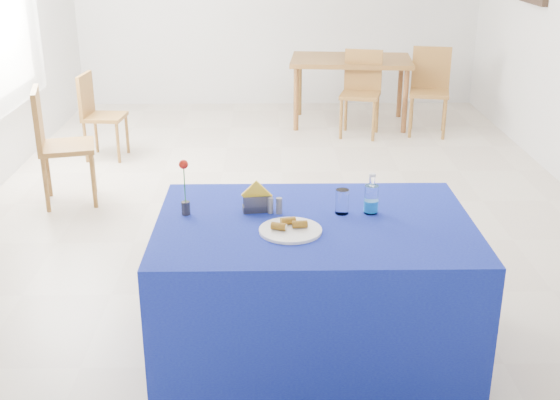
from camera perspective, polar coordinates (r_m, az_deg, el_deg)
The scene contains 16 objects.
floor at distance 5.84m, azimuth 0.29°, elevation -0.19°, with size 7.00×7.00×0.00m, color beige.
curtain at distance 6.66m, azimuth -21.71°, elevation 14.79°, with size 0.04×1.75×1.85m, color white.
plate at distance 3.41m, azimuth 0.85°, elevation -2.48°, with size 0.31×0.31×0.01m, color white.
drinking_glass at distance 3.62m, azimuth 5.07°, elevation -0.13°, with size 0.07×0.07×0.13m, color white.
salt_shaker at distance 3.62m, azimuth -0.77°, elevation -0.44°, with size 0.03×0.03×0.09m, color slate.
pepper_shaker at distance 3.62m, azimuth -0.07°, elevation -0.47°, with size 0.03×0.03×0.09m, color slate.
blue_table at distance 3.71m, azimuth 2.72°, elevation -7.09°, with size 1.60×1.10×0.76m.
water_bottle at distance 3.64m, azimuth 7.42°, elevation -0.01°, with size 0.08×0.08×0.21m.
napkin_holder at distance 3.64m, azimuth -1.88°, elevation -0.22°, with size 0.16×0.08×0.17m.
rose_vase at distance 3.60m, azimuth -7.75°, elevation 0.92°, with size 0.05×0.05×0.30m.
oak_table at distance 8.13m, azimuth 5.78°, elevation 10.86°, with size 1.42×0.99×0.76m.
chair_bg_left at distance 7.73m, azimuth 6.64°, elevation 9.14°, with size 0.49×0.49×0.91m.
chair_bg_right at distance 7.92m, azimuth 12.09°, elevation 9.17°, with size 0.50×0.50×0.93m.
chair_win_a at distance 5.94m, azimuth -17.86°, elevation 4.79°, with size 0.52×0.52×0.96m.
chair_win_b at distance 7.09m, azimuth -14.69°, elevation 7.09°, with size 0.40×0.40×0.83m.
banana_pieces at distance 3.42m, azimuth 0.75°, elevation -1.94°, with size 0.18×0.12×0.04m.
Camera 1 is at (-0.12, -5.43, 2.15)m, focal length 45.00 mm.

